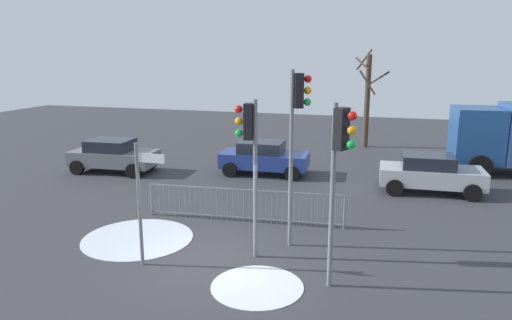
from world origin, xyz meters
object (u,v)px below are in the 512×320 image
car_blue_far (264,157)px  bare_tree_left (367,98)px  traffic_light_mid_left (340,156)px  car_silver_mid (430,173)px  direction_sign_post (141,199)px  car_grey_near (113,155)px  traffic_light_foreground_left (297,119)px  traffic_light_rear_left (249,143)px

car_blue_far → bare_tree_left: bearing=59.8°
traffic_light_mid_left → car_silver_mid: 9.32m
direction_sign_post → bare_tree_left: size_ratio=0.57×
direction_sign_post → car_grey_near: size_ratio=0.81×
car_blue_far → bare_tree_left: bare_tree_left is taller
car_silver_mid → bare_tree_left: (-2.96, 8.50, 2.02)m
traffic_light_foreground_left → car_silver_mid: traffic_light_foreground_left is taller
traffic_light_mid_left → traffic_light_rear_left: size_ratio=1.02×
traffic_light_foreground_left → car_silver_mid: size_ratio=1.25×
car_blue_far → bare_tree_left: (3.90, 7.60, 2.02)m
traffic_light_mid_left → car_blue_far: (-4.32, 9.55, -2.33)m
car_blue_far → traffic_light_rear_left: bearing=-80.0°
traffic_light_rear_left → car_blue_far: traffic_light_rear_left is taller
car_silver_mid → bare_tree_left: bearing=106.7°
traffic_light_rear_left → car_grey_near: 11.27m
direction_sign_post → bare_tree_left: bare_tree_left is taller
traffic_light_mid_left → car_grey_near: traffic_light_mid_left is taller
traffic_light_rear_left → car_grey_near: (-8.57, 6.95, -2.27)m
traffic_light_mid_left → direction_sign_post: size_ratio=1.34×
traffic_light_rear_left → traffic_light_foreground_left: bearing=-49.3°
traffic_light_foreground_left → car_grey_near: 11.55m
car_grey_near → bare_tree_left: 14.06m
car_silver_mid → car_grey_near: bearing=-179.9°
car_silver_mid → car_blue_far: (-6.86, 0.90, 0.00)m
car_silver_mid → bare_tree_left: size_ratio=0.71×
traffic_light_rear_left → car_blue_far: (-1.96, 8.46, -2.27)m
traffic_light_foreground_left → car_grey_near: (-9.55, 5.87, -2.77)m
bare_tree_left → car_grey_near: bearing=-139.1°
traffic_light_foreground_left → traffic_light_mid_left: traffic_light_foreground_left is taller
car_grey_near → bare_tree_left: size_ratio=0.71×
bare_tree_left → traffic_light_mid_left: bearing=-88.6°
traffic_light_mid_left → car_blue_far: size_ratio=1.09×
traffic_light_mid_left → car_silver_mid: traffic_light_mid_left is taller
traffic_light_foreground_left → traffic_light_rear_left: size_ratio=1.17×
traffic_light_rear_left → car_silver_mid: (4.90, 7.57, -2.27)m
traffic_light_rear_left → car_blue_far: 8.98m
traffic_light_foreground_left → direction_sign_post: bearing=-80.8°
car_grey_near → car_blue_far: size_ratio=1.00×
bare_tree_left → car_blue_far: bearing=-117.2°
traffic_light_rear_left → bare_tree_left: 16.18m
car_silver_mid → car_grey_near: (-13.48, -0.61, 0.00)m
direction_sign_post → traffic_light_foreground_left: bearing=35.3°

